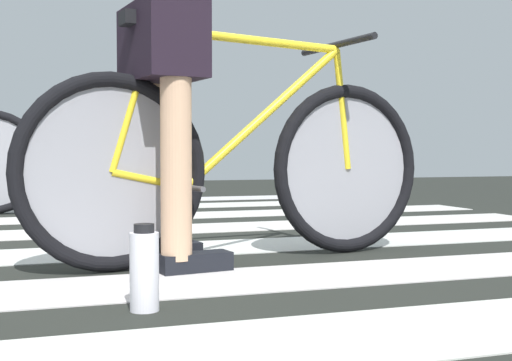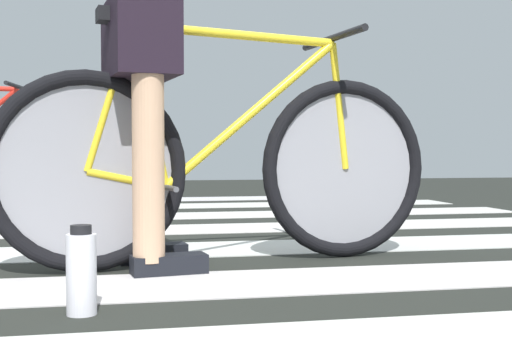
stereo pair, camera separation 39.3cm
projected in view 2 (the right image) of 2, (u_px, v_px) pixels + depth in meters
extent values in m
cube|color=black|center=(117.00, 260.00, 2.71)|extent=(18.00, 14.00, 0.02)
cube|color=beige|center=(120.00, 288.00, 2.11)|extent=(5.20, 0.44, 0.00)
cube|color=beige|center=(109.00, 252.00, 2.85)|extent=(5.20, 0.44, 0.00)
cube|color=beige|center=(132.00, 230.00, 3.62)|extent=(5.20, 0.44, 0.00)
cube|color=beige|center=(139.00, 217.00, 4.38)|extent=(5.20, 0.44, 0.00)
cube|color=beige|center=(124.00, 207.00, 5.13)|extent=(5.20, 0.44, 0.00)
cube|color=silver|center=(104.00, 200.00, 5.81)|extent=(5.20, 0.44, 0.00)
torus|color=black|center=(87.00, 172.00, 2.37)|extent=(0.72, 0.17, 0.72)
torus|color=black|center=(345.00, 169.00, 2.72)|extent=(0.72, 0.17, 0.72)
cylinder|color=gray|center=(87.00, 172.00, 2.37)|extent=(0.60, 0.10, 0.61)
cylinder|color=gray|center=(345.00, 169.00, 2.72)|extent=(0.60, 0.10, 0.61)
cylinder|color=yellow|center=(237.00, 35.00, 2.54)|extent=(0.80, 0.16, 0.05)
cylinder|color=yellow|center=(252.00, 112.00, 2.57)|extent=(0.70, 0.14, 0.59)
cylinder|color=yellow|center=(148.00, 107.00, 2.43)|extent=(0.16, 0.06, 0.59)
cylinder|color=yellow|center=(127.00, 179.00, 2.42)|extent=(0.29, 0.07, 0.09)
cylinder|color=yellow|center=(109.00, 98.00, 2.38)|extent=(0.19, 0.05, 0.53)
cylinder|color=yellow|center=(339.00, 107.00, 2.70)|extent=(0.09, 0.04, 0.50)
cube|color=black|center=(131.00, 17.00, 2.40)|extent=(0.25, 0.13, 0.05)
cylinder|color=black|center=(333.00, 38.00, 2.68)|extent=(0.11, 0.52, 0.03)
cylinder|color=#4C4C51|center=(165.00, 187.00, 2.47)|extent=(0.07, 0.34, 0.02)
cylinder|color=tan|center=(134.00, 135.00, 2.56)|extent=(0.11, 0.11, 0.88)
cylinder|color=tan|center=(148.00, 134.00, 2.30)|extent=(0.11, 0.11, 0.88)
cube|color=black|center=(140.00, 40.00, 2.41)|extent=(0.28, 0.44, 0.28)
cube|color=black|center=(153.00, 253.00, 2.60)|extent=(0.27, 0.14, 0.07)
cube|color=black|center=(169.00, 265.00, 2.34)|extent=(0.27, 0.14, 0.07)
torus|color=black|center=(27.00, 161.00, 4.72)|extent=(0.72, 0.15, 0.72)
cylinder|color=gray|center=(27.00, 161.00, 4.72)|extent=(0.60, 0.08, 0.61)
cylinder|color=red|center=(22.00, 125.00, 4.71)|extent=(0.09, 0.04, 0.50)
cylinder|color=black|center=(17.00, 86.00, 4.69)|extent=(0.10, 0.52, 0.03)
cylinder|color=white|center=(81.00, 274.00, 1.77)|extent=(0.08, 0.08, 0.21)
cylinder|color=black|center=(81.00, 230.00, 1.77)|extent=(0.06, 0.06, 0.02)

